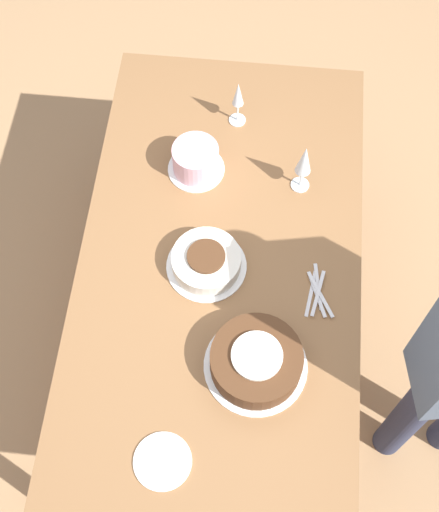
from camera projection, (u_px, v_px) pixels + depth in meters
ground_plane at (220, 340)px, 3.05m from camera, size 12.00×12.00×0.00m
dining_table at (220, 275)px, 2.48m from camera, size 1.79×0.95×0.73m
cake_center_white at (206, 262)px, 2.36m from camera, size 0.27×0.27×0.08m
cake_front_chocolate at (256, 361)px, 2.19m from camera, size 0.33×0.33×0.11m
cake_back_decorated at (196, 160)px, 2.52m from camera, size 0.21×0.21×0.12m
wine_glass_near at (238, 97)px, 2.56m from camera, size 0.06×0.06×0.20m
wine_glass_far at (304, 161)px, 2.41m from camera, size 0.07×0.07×0.22m
dessert_plate_left at (163, 461)px, 2.10m from camera, size 0.17×0.17×0.01m
fork_pile at (317, 293)px, 2.34m from camera, size 0.20×0.10×0.01m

